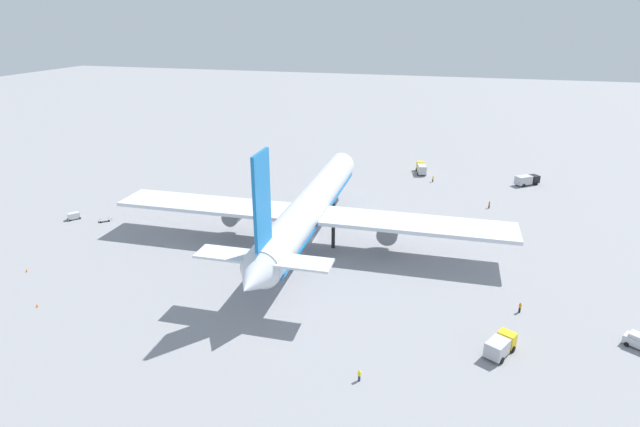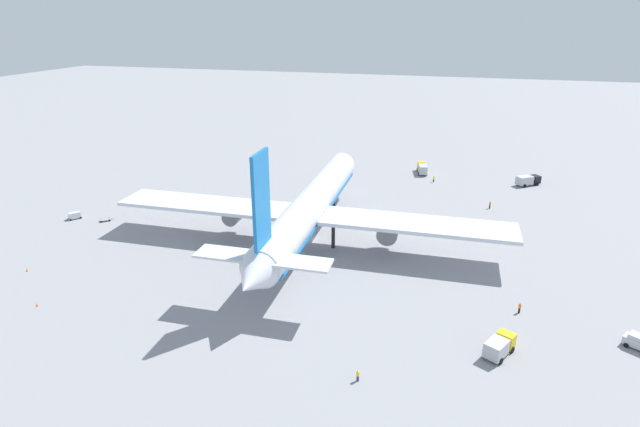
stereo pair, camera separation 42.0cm
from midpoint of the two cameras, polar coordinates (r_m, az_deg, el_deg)
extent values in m
plane|color=gray|center=(103.74, -0.83, -2.86)|extent=(600.00, 600.00, 0.00)
cylinder|color=silver|center=(100.87, -0.86, 1.05)|extent=(57.68, 7.82, 6.34)
cone|color=silver|center=(129.85, 2.81, 5.71)|extent=(5.23, 6.34, 6.21)
cone|color=silver|center=(73.30, -7.51, -7.42)|extent=(6.49, 6.18, 6.02)
cube|color=#1972BF|center=(73.46, -6.42, 1.49)|extent=(6.01, 0.65, 14.17)
cube|color=silver|center=(78.60, -10.18, -4.46)|extent=(4.64, 9.59, 0.36)
cube|color=silver|center=(74.88, -2.17, -5.48)|extent=(4.64, 9.59, 0.36)
cube|color=silver|center=(105.96, -12.32, 1.01)|extent=(9.92, 35.98, 0.70)
cylinder|color=slate|center=(105.30, -9.38, -0.07)|extent=(5.68, 3.44, 3.30)
cube|color=silver|center=(95.46, 10.96, -1.19)|extent=(9.92, 35.98, 0.70)
cylinder|color=slate|center=(97.64, 7.78, -1.93)|extent=(5.47, 4.05, 3.91)
cylinder|color=black|center=(121.07, 1.67, 1.88)|extent=(0.70, 0.70, 4.38)
cylinder|color=black|center=(101.74, -4.08, -2.08)|extent=(0.70, 0.70, 4.38)
cylinder|color=black|center=(99.15, 1.61, -2.68)|extent=(0.70, 0.70, 4.38)
cube|color=#1972BF|center=(101.49, -0.85, 0.12)|extent=(55.37, 7.44, 0.50)
cube|color=yellow|center=(75.69, 20.20, -13.07)|extent=(2.45, 2.73, 2.04)
cube|color=#B2B2B7|center=(73.50, 19.24, -14.05)|extent=(3.91, 3.52, 2.08)
cube|color=black|center=(75.84, 20.43, -12.57)|extent=(0.97, 1.71, 0.90)
cylinder|color=black|center=(76.47, 19.27, -13.48)|extent=(0.93, 0.69, 0.90)
cylinder|color=black|center=(75.80, 20.84, -14.05)|extent=(0.93, 0.69, 0.90)
cylinder|color=black|center=(73.92, 18.09, -14.65)|extent=(0.93, 0.69, 0.90)
cylinder|color=black|center=(73.23, 19.71, -15.26)|extent=(0.93, 0.69, 0.90)
cube|color=black|center=(148.38, 22.96, 3.56)|extent=(3.15, 3.08, 1.96)
cube|color=#B2B2B7|center=(145.87, 21.95, 3.46)|extent=(4.48, 4.76, 2.17)
cube|color=black|center=(148.74, 23.18, 3.77)|extent=(1.65, 1.33, 0.86)
cylinder|color=black|center=(149.33, 22.54, 3.34)|extent=(0.79, 0.89, 0.90)
cylinder|color=black|center=(147.72, 23.18, 3.05)|extent=(0.79, 0.89, 0.90)
cylinder|color=black|center=(146.41, 21.33, 3.17)|extent=(0.79, 0.89, 0.90)
cylinder|color=black|center=(144.77, 21.97, 2.88)|extent=(0.79, 0.89, 0.90)
cube|color=yellow|center=(151.40, 11.33, 5.27)|extent=(2.42, 2.53, 2.31)
cube|color=#B2B2B7|center=(147.93, 11.48, 4.87)|extent=(4.53, 2.97, 2.27)
cube|color=black|center=(151.92, 11.32, 5.56)|extent=(0.44, 1.80, 1.02)
cylinder|color=black|center=(151.39, 10.90, 4.85)|extent=(0.94, 0.47, 0.90)
cylinder|color=black|center=(151.66, 11.71, 4.81)|extent=(0.94, 0.47, 0.90)
cylinder|color=black|center=(147.29, 11.07, 4.37)|extent=(0.94, 0.47, 0.90)
cylinder|color=black|center=(147.56, 11.90, 4.34)|extent=(0.94, 0.47, 0.90)
cube|color=silver|center=(83.94, 32.30, -12.17)|extent=(3.74, 4.47, 1.10)
cube|color=silver|center=(83.57, 32.28, -11.65)|extent=(2.80, 3.11, 0.55)
cylinder|color=black|center=(85.23, 31.54, -11.93)|extent=(0.52, 0.66, 0.64)
cylinder|color=black|center=(83.67, 31.14, -12.48)|extent=(0.52, 0.66, 0.64)
cube|color=gray|center=(122.10, -22.78, -0.64)|extent=(2.54, 2.59, 0.15)
cylinder|color=#333338|center=(122.16, -22.13, -0.53)|extent=(0.46, 0.50, 0.08)
cylinder|color=black|center=(122.82, -22.42, -0.50)|extent=(0.36, 0.38, 0.40)
cylinder|color=black|center=(121.50, -22.35, -0.72)|extent=(0.36, 0.38, 0.40)
cylinder|color=black|center=(122.76, -23.20, -0.63)|extent=(0.36, 0.38, 0.40)
cylinder|color=black|center=(121.44, -23.14, -0.85)|extent=(0.36, 0.38, 0.40)
cube|color=gray|center=(126.06, -25.62, -0.43)|extent=(3.08, 2.76, 0.15)
cylinder|color=#333338|center=(125.76, -26.35, -0.60)|extent=(0.53, 0.41, 0.08)
cube|color=silver|center=(125.84, -25.66, -0.15)|extent=(2.63, 2.39, 1.17)
cylinder|color=black|center=(125.25, -26.00, -0.66)|extent=(0.39, 0.33, 0.40)
cylinder|color=black|center=(126.55, -26.15, -0.47)|extent=(0.39, 0.33, 0.40)
cylinder|color=black|center=(125.63, -25.07, -0.44)|extent=(0.39, 0.33, 0.40)
cylinder|color=black|center=(126.92, -25.23, -0.26)|extent=(0.39, 0.33, 0.40)
cylinder|color=black|center=(126.25, 18.52, 0.72)|extent=(0.42, 0.42, 0.84)
cylinder|color=orange|center=(126.01, 18.56, 1.04)|extent=(0.52, 0.52, 0.63)
sphere|color=#8C6647|center=(125.87, 18.58, 1.22)|extent=(0.23, 0.23, 0.23)
cylinder|color=black|center=(142.22, 12.66, 3.62)|extent=(0.45, 0.45, 0.84)
cylinder|color=yellow|center=(142.01, 12.68, 3.90)|extent=(0.56, 0.56, 0.63)
sphere|color=tan|center=(141.88, 12.70, 4.07)|extent=(0.23, 0.23, 0.23)
cylinder|color=navy|center=(66.88, 4.42, -17.87)|extent=(0.36, 0.36, 0.81)
cylinder|color=yellow|center=(66.44, 4.44, -17.39)|extent=(0.45, 0.45, 0.61)
sphere|color=beige|center=(66.18, 4.45, -17.12)|extent=(0.22, 0.22, 0.22)
cylinder|color=black|center=(85.01, 21.49, -10.04)|extent=(0.39, 0.39, 0.86)
cylinder|color=orange|center=(84.64, 21.56, -9.60)|extent=(0.49, 0.49, 0.65)
sphere|color=tan|center=(84.42, 21.60, -9.35)|extent=(0.23, 0.23, 0.23)
cone|color=orange|center=(92.20, -28.94, -8.90)|extent=(0.36, 0.36, 0.55)
cone|color=orange|center=(104.82, -29.82, -5.49)|extent=(0.36, 0.36, 0.55)
cone|color=orange|center=(152.22, -6.75, 5.11)|extent=(0.36, 0.36, 0.55)
camera|label=1|loc=(0.21, -89.88, 0.05)|focal=28.65mm
camera|label=2|loc=(0.21, 90.12, -0.05)|focal=28.65mm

